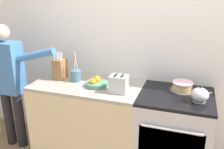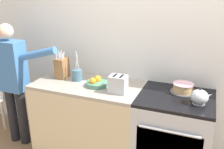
{
  "view_description": "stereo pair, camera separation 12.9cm",
  "coord_description": "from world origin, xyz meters",
  "px_view_note": "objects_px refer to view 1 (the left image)",
  "views": [
    {
      "loc": [
        0.4,
        -1.98,
        1.88
      ],
      "look_at": [
        -0.36,
        0.29,
        1.03
      ],
      "focal_mm": 40.0,
      "sensor_mm": 36.0,
      "label": 1
    },
    {
      "loc": [
        0.52,
        -1.93,
        1.88
      ],
      "look_at": [
        -0.36,
        0.29,
        1.03
      ],
      "focal_mm": 40.0,
      "sensor_mm": 36.0,
      "label": 2
    }
  ],
  "objects_px": {
    "toaster": "(119,84)",
    "person_baker": "(9,78)",
    "stove_range": "(173,134)",
    "utensil_crock": "(76,75)",
    "tea_kettle": "(200,95)",
    "layer_cake": "(183,87)",
    "knife_block": "(60,68)",
    "fruit_bowl": "(96,83)"
  },
  "relations": [
    {
      "from": "toaster",
      "to": "person_baker",
      "type": "bearing_deg",
      "value": -178.94
    },
    {
      "from": "stove_range",
      "to": "utensil_crock",
      "type": "relative_size",
      "value": 2.58
    },
    {
      "from": "tea_kettle",
      "to": "toaster",
      "type": "distance_m",
      "value": 0.77
    },
    {
      "from": "layer_cake",
      "to": "utensil_crock",
      "type": "height_order",
      "value": "utensil_crock"
    },
    {
      "from": "tea_kettle",
      "to": "knife_block",
      "type": "bearing_deg",
      "value": 174.76
    },
    {
      "from": "stove_range",
      "to": "fruit_bowl",
      "type": "distance_m",
      "value": 0.95
    },
    {
      "from": "person_baker",
      "to": "utensil_crock",
      "type": "bearing_deg",
      "value": 9.1
    },
    {
      "from": "layer_cake",
      "to": "knife_block",
      "type": "distance_m",
      "value": 1.35
    },
    {
      "from": "toaster",
      "to": "utensil_crock",
      "type": "bearing_deg",
      "value": 164.7
    },
    {
      "from": "knife_block",
      "to": "utensil_crock",
      "type": "xyz_separation_m",
      "value": [
        0.2,
        -0.02,
        -0.05
      ]
    },
    {
      "from": "utensil_crock",
      "to": "toaster",
      "type": "xyz_separation_m",
      "value": [
        0.54,
        -0.15,
        0.02
      ]
    },
    {
      "from": "fruit_bowl",
      "to": "person_baker",
      "type": "bearing_deg",
      "value": -174.1
    },
    {
      "from": "stove_range",
      "to": "knife_block",
      "type": "bearing_deg",
      "value": 177.4
    },
    {
      "from": "layer_cake",
      "to": "fruit_bowl",
      "type": "height_order",
      "value": "fruit_bowl"
    },
    {
      "from": "stove_range",
      "to": "person_baker",
      "type": "xyz_separation_m",
      "value": [
        -1.86,
        -0.13,
        0.45
      ]
    },
    {
      "from": "layer_cake",
      "to": "fruit_bowl",
      "type": "xyz_separation_m",
      "value": [
        -0.87,
        -0.15,
        -0.01
      ]
    },
    {
      "from": "fruit_bowl",
      "to": "toaster",
      "type": "height_order",
      "value": "toaster"
    },
    {
      "from": "layer_cake",
      "to": "knife_block",
      "type": "relative_size",
      "value": 0.77
    },
    {
      "from": "fruit_bowl",
      "to": "person_baker",
      "type": "xyz_separation_m",
      "value": [
        -1.04,
        -0.11,
        -0.03
      ]
    },
    {
      "from": "stove_range",
      "to": "layer_cake",
      "type": "bearing_deg",
      "value": 69.99
    },
    {
      "from": "stove_range",
      "to": "tea_kettle",
      "type": "bearing_deg",
      "value": -20.76
    },
    {
      "from": "layer_cake",
      "to": "person_baker",
      "type": "relative_size",
      "value": 0.17
    },
    {
      "from": "utensil_crock",
      "to": "fruit_bowl",
      "type": "distance_m",
      "value": 0.28
    },
    {
      "from": "stove_range",
      "to": "utensil_crock",
      "type": "height_order",
      "value": "utensil_crock"
    },
    {
      "from": "utensil_crock",
      "to": "layer_cake",
      "type": "bearing_deg",
      "value": 4.07
    },
    {
      "from": "person_baker",
      "to": "tea_kettle",
      "type": "bearing_deg",
      "value": -2.15
    },
    {
      "from": "knife_block",
      "to": "layer_cake",
      "type": "bearing_deg",
      "value": 2.69
    },
    {
      "from": "tea_kettle",
      "to": "utensil_crock",
      "type": "bearing_deg",
      "value": 174.73
    },
    {
      "from": "tea_kettle",
      "to": "knife_block",
      "type": "xyz_separation_m",
      "value": [
        -1.51,
        0.14,
        0.05
      ]
    },
    {
      "from": "tea_kettle",
      "to": "fruit_bowl",
      "type": "xyz_separation_m",
      "value": [
        -1.04,
        0.06,
        -0.03
      ]
    },
    {
      "from": "utensil_crock",
      "to": "fruit_bowl",
      "type": "bearing_deg",
      "value": -13.5
    },
    {
      "from": "toaster",
      "to": "tea_kettle",
      "type": "bearing_deg",
      "value": 2.09
    },
    {
      "from": "layer_cake",
      "to": "toaster",
      "type": "relative_size",
      "value": 1.33
    },
    {
      "from": "layer_cake",
      "to": "utensil_crock",
      "type": "bearing_deg",
      "value": -175.93
    },
    {
      "from": "tea_kettle",
      "to": "fruit_bowl",
      "type": "bearing_deg",
      "value": 176.94
    },
    {
      "from": "knife_block",
      "to": "person_baker",
      "type": "relative_size",
      "value": 0.21
    },
    {
      "from": "fruit_bowl",
      "to": "stove_range",
      "type": "bearing_deg",
      "value": 1.66
    },
    {
      "from": "layer_cake",
      "to": "toaster",
      "type": "bearing_deg",
      "value": -159.03
    },
    {
      "from": "stove_range",
      "to": "fruit_bowl",
      "type": "height_order",
      "value": "fruit_bowl"
    },
    {
      "from": "layer_cake",
      "to": "utensil_crock",
      "type": "xyz_separation_m",
      "value": [
        -1.14,
        -0.08,
        0.02
      ]
    },
    {
      "from": "fruit_bowl",
      "to": "toaster",
      "type": "xyz_separation_m",
      "value": [
        0.27,
        -0.08,
        0.05
      ]
    },
    {
      "from": "stove_range",
      "to": "layer_cake",
      "type": "relative_size",
      "value": 3.55
    }
  ]
}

